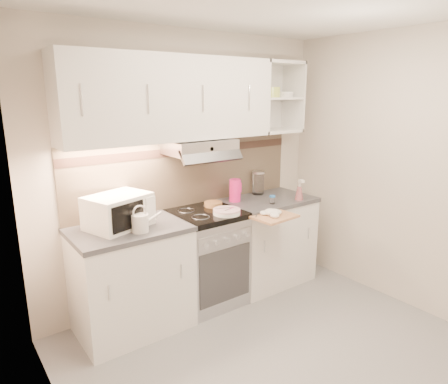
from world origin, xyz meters
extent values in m
plane|color=gray|center=(0.00, 0.00, 0.00)|extent=(3.00, 3.00, 0.00)
cube|color=beige|center=(0.00, 1.40, 1.25)|extent=(3.00, 0.04, 2.50)
cube|color=beige|center=(-1.50, 0.00, 1.25)|extent=(0.04, 2.80, 2.50)
cube|color=beige|center=(1.50, 0.00, 1.25)|extent=(0.04, 2.80, 2.50)
cube|color=tan|center=(0.00, 1.39, 1.22)|extent=(2.40, 0.02, 0.64)
cube|color=#35231D|center=(0.00, 1.38, 1.42)|extent=(2.40, 0.01, 0.08)
cube|color=white|center=(-0.25, 1.23, 1.90)|extent=(1.90, 0.34, 0.70)
cube|color=white|center=(0.95, 1.23, 1.90)|extent=(0.50, 0.34, 0.70)
cylinder|color=#BFD652|center=(0.87, 1.23, 1.95)|extent=(0.19, 0.19, 0.10)
cylinder|color=white|center=(1.07, 1.23, 1.93)|extent=(0.18, 0.18, 0.06)
cube|color=#B7B7BC|center=(0.00, 1.20, 1.48)|extent=(0.60, 0.40, 0.12)
cube|color=white|center=(-0.75, 1.10, 0.43)|extent=(0.90, 0.60, 0.86)
cube|color=#47474C|center=(-0.75, 1.10, 0.88)|extent=(0.92, 0.62, 0.04)
cube|color=white|center=(0.75, 1.10, 0.43)|extent=(0.90, 0.60, 0.86)
cube|color=#47474C|center=(0.75, 1.10, 0.88)|extent=(0.92, 0.62, 0.04)
cube|color=#B7B7BC|center=(0.00, 1.10, 0.42)|extent=(0.60, 0.58, 0.85)
cube|color=black|center=(0.00, 1.10, 0.88)|extent=(0.60, 0.60, 0.05)
cube|color=white|center=(-0.81, 1.16, 1.03)|extent=(0.56, 0.48, 0.27)
cube|color=black|center=(-0.81, 0.98, 1.03)|extent=(0.30, 0.11, 0.20)
cylinder|color=silver|center=(-0.72, 0.95, 0.97)|extent=(0.13, 0.13, 0.14)
cone|color=silver|center=(-0.62, 0.94, 0.99)|extent=(0.18, 0.04, 0.11)
torus|color=silver|center=(-0.72, 0.95, 1.06)|extent=(0.11, 0.02, 0.11)
cylinder|color=white|center=(0.10, 0.92, 0.91)|extent=(0.24, 0.24, 0.01)
cylinder|color=white|center=(0.10, 0.92, 0.92)|extent=(0.24, 0.24, 0.01)
cylinder|color=white|center=(0.10, 0.92, 0.94)|extent=(0.24, 0.24, 0.01)
cube|color=silver|center=(0.10, 0.92, 0.95)|extent=(0.16, 0.05, 0.01)
cylinder|color=#A38449|center=(0.14, 1.20, 0.92)|extent=(0.17, 0.17, 0.04)
cylinder|color=#FF1F83|center=(0.42, 1.22, 1.01)|extent=(0.11, 0.11, 0.22)
cube|color=#FF1F83|center=(0.47, 1.20, 1.04)|extent=(0.02, 0.03, 0.09)
cylinder|color=silver|center=(0.80, 1.30, 1.01)|extent=(0.12, 0.12, 0.22)
cylinder|color=#B7B7BC|center=(0.80, 1.30, 1.13)|extent=(0.13, 0.13, 0.02)
cylinder|color=white|center=(0.66, 0.93, 0.93)|extent=(0.05, 0.05, 0.07)
cylinder|color=#2362B3|center=(0.66, 0.93, 0.97)|extent=(0.06, 0.06, 0.02)
cone|color=pink|center=(0.98, 0.88, 0.97)|extent=(0.08, 0.08, 0.14)
cube|color=tan|center=(0.45, 0.71, 0.87)|extent=(0.41, 0.37, 0.02)
camera|label=1|loc=(-1.93, -1.79, 1.96)|focal=32.00mm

